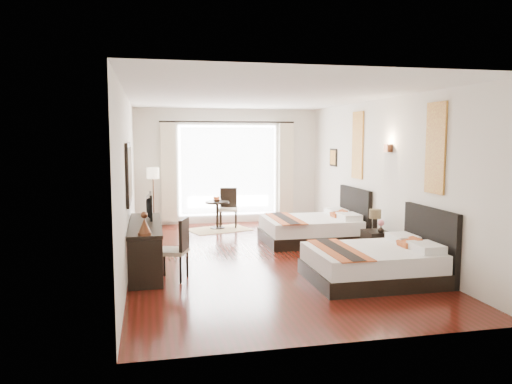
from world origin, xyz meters
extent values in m
cube|color=#3C130A|center=(0.00, 0.00, -0.01)|extent=(4.50, 7.50, 0.01)
cube|color=white|center=(0.00, 0.00, 2.79)|extent=(4.50, 7.50, 0.02)
cube|color=silver|center=(2.25, 0.00, 1.40)|extent=(0.01, 7.50, 2.80)
cube|color=silver|center=(-2.25, 0.00, 1.40)|extent=(0.01, 7.50, 2.80)
cube|color=silver|center=(0.00, 3.75, 1.40)|extent=(4.50, 0.01, 2.80)
cube|color=silver|center=(0.00, -3.75, 1.40)|extent=(4.50, 0.01, 2.80)
cube|color=white|center=(0.00, 3.73, 1.30)|extent=(2.40, 0.02, 2.20)
cube|color=white|center=(0.00, 3.67, 1.30)|extent=(2.30, 0.02, 2.10)
cube|color=beige|center=(-1.45, 3.63, 1.28)|extent=(0.35, 0.14, 2.35)
cube|color=beige|center=(1.45, 3.63, 1.28)|extent=(0.35, 0.14, 2.35)
cube|color=#963115|center=(2.23, -1.74, 1.95)|extent=(0.03, 0.50, 1.35)
cube|color=#963115|center=(2.23, 1.07, 1.95)|extent=(0.03, 0.50, 1.35)
cube|color=#4B2A1A|center=(2.19, -0.33, 1.92)|extent=(0.10, 0.14, 0.14)
cube|color=black|center=(-2.22, -0.39, 1.55)|extent=(0.04, 1.25, 0.95)
cube|color=white|center=(-2.19, -0.39, 1.55)|extent=(0.01, 1.12, 0.82)
cube|color=black|center=(1.25, -1.74, 0.11)|extent=(1.82, 1.42, 0.22)
cube|color=white|center=(1.25, -1.74, 0.35)|extent=(1.76, 1.38, 0.27)
cube|color=black|center=(2.20, -1.74, 0.53)|extent=(0.08, 1.42, 1.06)
cube|color=#A04019|center=(0.74, -1.74, 0.50)|extent=(0.49, 1.48, 0.02)
cube|color=black|center=(1.23, 1.07, 0.11)|extent=(1.85, 1.44, 0.23)
cube|color=white|center=(1.23, 1.07, 0.36)|extent=(1.79, 1.40, 0.27)
cube|color=black|center=(2.20, 1.07, 0.54)|extent=(0.08, 1.44, 1.08)
cube|color=#A04019|center=(0.72, 1.07, 0.50)|extent=(0.50, 1.50, 0.02)
cube|color=black|center=(2.00, -0.33, 0.23)|extent=(0.39, 0.48, 0.46)
cylinder|color=black|center=(2.01, -0.27, 0.59)|extent=(0.09, 0.09, 0.18)
cylinder|color=#3C301C|center=(2.01, -0.27, 0.76)|extent=(0.21, 0.21, 0.16)
imported|color=black|center=(2.01, -0.51, 0.56)|extent=(0.14, 0.14, 0.12)
cube|color=black|center=(-1.99, -0.39, 0.38)|extent=(0.50, 2.20, 0.76)
imported|color=black|center=(-1.97, 0.10, 0.97)|extent=(0.11, 0.73, 0.42)
cube|color=beige|center=(-1.61, -1.04, 0.43)|extent=(0.55, 0.55, 0.06)
cube|color=black|center=(-1.43, -1.10, 0.68)|extent=(0.18, 0.39, 0.47)
cylinder|color=black|center=(-1.81, 3.35, 0.01)|extent=(0.21, 0.21, 0.03)
cylinder|color=#4B2A1A|center=(-1.81, 3.35, 0.62)|extent=(0.03, 0.03, 1.20)
cylinder|color=beige|center=(-1.81, 3.35, 1.29)|extent=(0.28, 0.28, 0.25)
cylinder|color=black|center=(-0.38, 2.96, 0.32)|extent=(0.55, 0.55, 0.64)
imported|color=#432817|center=(-0.40, 2.93, 0.66)|extent=(0.20, 0.20, 0.05)
cube|color=beige|center=(-0.10, 3.08, 0.43)|extent=(0.50, 0.50, 0.06)
cube|color=black|center=(-0.07, 3.26, 0.68)|extent=(0.40, 0.13, 0.47)
cube|color=tan|center=(-0.37, 2.81, 0.01)|extent=(1.53, 1.25, 0.01)
camera|label=1|loc=(-1.92, -8.38, 2.11)|focal=35.00mm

